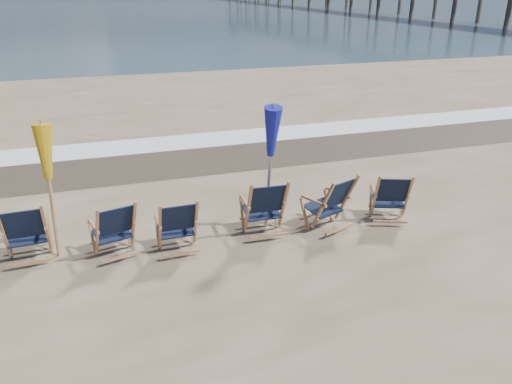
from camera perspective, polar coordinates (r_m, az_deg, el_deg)
ocean at (r=133.10m, az=-17.84°, el=20.01°), size 400.00×400.00×0.00m
surf_foam at (r=14.11m, az=-7.60°, el=5.78°), size 200.00×1.40×0.01m
wet_sand_strip at (r=12.71m, az=-6.34°, el=3.91°), size 200.00×2.60×0.00m
beach_chair_0 at (r=8.40m, az=-22.83°, el=-4.11°), size 0.72×0.80×1.07m
beach_chair_1 at (r=8.17m, az=-13.78°, el=-3.80°), size 0.82×0.88×1.03m
beach_chair_2 at (r=8.06m, az=-6.88°, el=-3.70°), size 0.66×0.74×1.02m
beach_chair_3 at (r=8.51m, az=3.19°, el=-1.69°), size 0.74×0.83×1.12m
beach_chair_4 at (r=8.96m, az=10.34°, el=-0.89°), size 0.92×0.97×1.08m
beach_chair_5 at (r=9.33m, az=16.93°, el=-0.74°), size 0.88×0.92×1.02m
umbrella_yellow at (r=8.23m, az=-22.99°, el=3.34°), size 0.30×0.30×2.12m
umbrella_blue at (r=8.23m, az=1.56°, el=6.49°), size 0.30×0.30×2.31m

